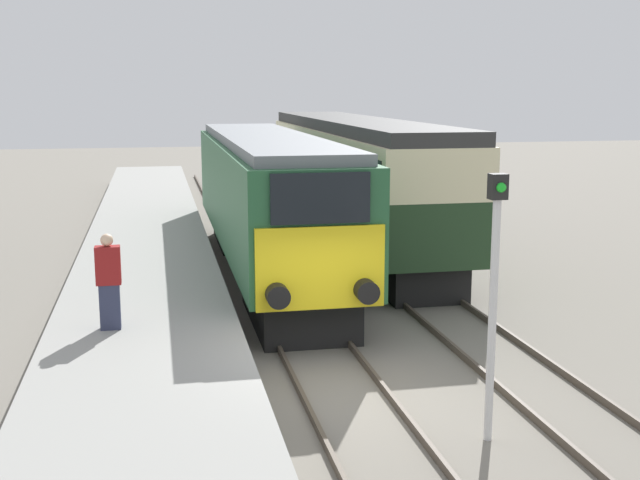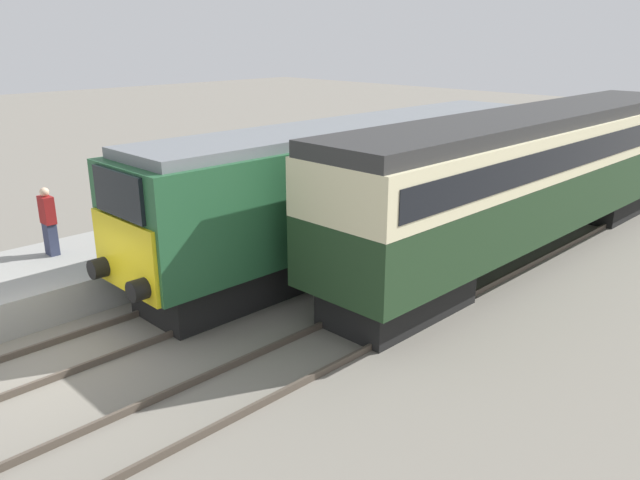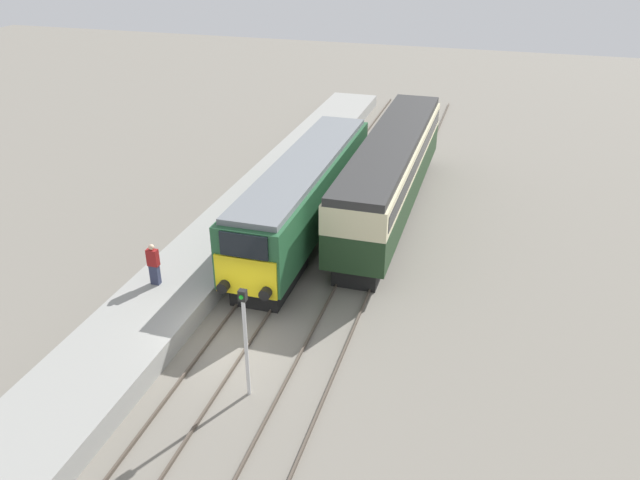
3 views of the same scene
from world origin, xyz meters
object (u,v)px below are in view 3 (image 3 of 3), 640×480
passenger_carriage (391,168)px  person_on_platform (154,264)px  locomotive (305,194)px  signal_post (245,335)px

passenger_carriage → person_on_platform: size_ratio=9.38×
locomotive → passenger_carriage: passenger_carriage is taller
locomotive → passenger_carriage: size_ratio=0.91×
passenger_carriage → person_on_platform: bearing=-123.7°
passenger_carriage → person_on_platform: 13.13m
signal_post → person_on_platform: bearing=144.1°
passenger_carriage → signal_post: (-1.70, -14.94, -0.15)m
locomotive → person_on_platform: size_ratio=8.52×
locomotive → signal_post: signal_post is taller
locomotive → signal_post: (1.70, -11.28, 0.17)m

